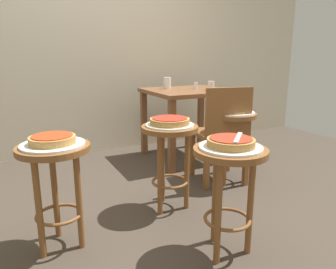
{
  "coord_description": "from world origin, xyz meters",
  "views": [
    {
      "loc": [
        -0.86,
        -2.05,
        1.11
      ],
      "look_at": [
        0.11,
        -0.08,
        0.56
      ],
      "focal_mm": 34.44,
      "sensor_mm": 36.0,
      "label": 1
    }
  ],
  "objects_px": {
    "serving_plate_leftside": "(170,125)",
    "pizza_foreground": "(231,142)",
    "stool_foreground": "(229,176)",
    "cup_near_edge": "(211,86)",
    "wooden_chair": "(222,131)",
    "condiment_shaker": "(196,86)",
    "serving_plate_middle": "(53,144)",
    "cup_far_edge": "(167,83)",
    "stool_leftside": "(170,147)",
    "stool_rear": "(232,131)",
    "serving_plate_rear": "(233,112)",
    "pizza_rear": "(233,110)",
    "stool_middle": "(55,172)",
    "pizza_leftside": "(170,121)",
    "pizza_middle": "(52,139)",
    "pizza_server_knife": "(238,137)",
    "dining_table": "(188,101)",
    "serving_plate_foreground": "(231,147)"
  },
  "relations": [
    {
      "from": "stool_foreground",
      "to": "wooden_chair",
      "type": "xyz_separation_m",
      "value": [
        0.57,
        0.87,
        0.0
      ]
    },
    {
      "from": "pizza_rear",
      "to": "pizza_leftside",
      "type": "bearing_deg",
      "value": -163.31
    },
    {
      "from": "stool_middle",
      "to": "serving_plate_rear",
      "type": "height_order",
      "value": "serving_plate_rear"
    },
    {
      "from": "cup_near_edge",
      "to": "condiment_shaker",
      "type": "height_order",
      "value": "cup_near_edge"
    },
    {
      "from": "cup_far_edge",
      "to": "pizza_server_knife",
      "type": "distance_m",
      "value": 1.88
    },
    {
      "from": "stool_leftside",
      "to": "condiment_shaker",
      "type": "relative_size",
      "value": 8.78
    },
    {
      "from": "stool_leftside",
      "to": "cup_near_edge",
      "type": "bearing_deg",
      "value": 42.84
    },
    {
      "from": "pizza_foreground",
      "to": "stool_leftside",
      "type": "distance_m",
      "value": 0.67
    },
    {
      "from": "stool_foreground",
      "to": "pizza_foreground",
      "type": "height_order",
      "value": "pizza_foreground"
    },
    {
      "from": "stool_rear",
      "to": "pizza_middle",
      "type": "bearing_deg",
      "value": -166.05
    },
    {
      "from": "serving_plate_rear",
      "to": "cup_far_edge",
      "type": "height_order",
      "value": "cup_far_edge"
    },
    {
      "from": "stool_rear",
      "to": "pizza_rear",
      "type": "height_order",
      "value": "pizza_rear"
    },
    {
      "from": "wooden_chair",
      "to": "cup_far_edge",
      "type": "bearing_deg",
      "value": 94.1
    },
    {
      "from": "serving_plate_rear",
      "to": "pizza_rear",
      "type": "relative_size",
      "value": 1.35
    },
    {
      "from": "serving_plate_foreground",
      "to": "stool_middle",
      "type": "relative_size",
      "value": 0.55
    },
    {
      "from": "cup_near_edge",
      "to": "wooden_chair",
      "type": "distance_m",
      "value": 0.72
    },
    {
      "from": "pizza_rear",
      "to": "pizza_server_knife",
      "type": "xyz_separation_m",
      "value": [
        -0.63,
        -0.87,
        0.04
      ]
    },
    {
      "from": "cup_far_edge",
      "to": "pizza_server_knife",
      "type": "height_order",
      "value": "cup_far_edge"
    },
    {
      "from": "stool_rear",
      "to": "cup_near_edge",
      "type": "xyz_separation_m",
      "value": [
        0.17,
        0.6,
        0.33
      ]
    },
    {
      "from": "pizza_foreground",
      "to": "dining_table",
      "type": "height_order",
      "value": "dining_table"
    },
    {
      "from": "stool_foreground",
      "to": "cup_near_edge",
      "type": "xyz_separation_m",
      "value": [
        0.84,
        1.45,
        0.33
      ]
    },
    {
      "from": "stool_leftside",
      "to": "condiment_shaker",
      "type": "height_order",
      "value": "condiment_shaker"
    },
    {
      "from": "pizza_leftside",
      "to": "pizza_rear",
      "type": "height_order",
      "value": "pizza_leftside"
    },
    {
      "from": "serving_plate_rear",
      "to": "dining_table",
      "type": "distance_m",
      "value": 0.78
    },
    {
      "from": "cup_far_edge",
      "to": "stool_rear",
      "type": "bearing_deg",
      "value": -80.72
    },
    {
      "from": "wooden_chair",
      "to": "serving_plate_foreground",
      "type": "bearing_deg",
      "value": -123.45
    },
    {
      "from": "cup_far_edge",
      "to": "wooden_chair",
      "type": "xyz_separation_m",
      "value": [
        0.07,
        -0.93,
        -0.34
      ]
    },
    {
      "from": "stool_foreground",
      "to": "pizza_middle",
      "type": "xyz_separation_m",
      "value": [
        -0.84,
        0.48,
        0.19
      ]
    },
    {
      "from": "serving_plate_middle",
      "to": "pizza_leftside",
      "type": "bearing_deg",
      "value": 11.46
    },
    {
      "from": "stool_leftside",
      "to": "cup_far_edge",
      "type": "bearing_deg",
      "value": 64.67
    },
    {
      "from": "pizza_foreground",
      "to": "stool_leftside",
      "type": "bearing_deg",
      "value": 93.84
    },
    {
      "from": "pizza_middle",
      "to": "pizza_leftside",
      "type": "bearing_deg",
      "value": 11.46
    },
    {
      "from": "wooden_chair",
      "to": "condiment_shaker",
      "type": "bearing_deg",
      "value": 75.86
    },
    {
      "from": "serving_plate_middle",
      "to": "cup_near_edge",
      "type": "bearing_deg",
      "value": 30.24
    },
    {
      "from": "serving_plate_middle",
      "to": "serving_plate_leftside",
      "type": "distance_m",
      "value": 0.81
    },
    {
      "from": "wooden_chair",
      "to": "stool_foreground",
      "type": "bearing_deg",
      "value": -123.45
    },
    {
      "from": "serving_plate_middle",
      "to": "cup_near_edge",
      "type": "height_order",
      "value": "cup_near_edge"
    },
    {
      "from": "pizza_leftside",
      "to": "cup_near_edge",
      "type": "relative_size",
      "value": 2.92
    },
    {
      "from": "stool_middle",
      "to": "pizza_rear",
      "type": "height_order",
      "value": "pizza_rear"
    },
    {
      "from": "pizza_middle",
      "to": "serving_plate_leftside",
      "type": "xyz_separation_m",
      "value": [
        0.8,
        0.16,
        -0.03
      ]
    },
    {
      "from": "serving_plate_leftside",
      "to": "pizza_foreground",
      "type": "bearing_deg",
      "value": -86.16
    },
    {
      "from": "stool_leftside",
      "to": "stool_rear",
      "type": "bearing_deg",
      "value": 16.69
    },
    {
      "from": "pizza_middle",
      "to": "pizza_rear",
      "type": "bearing_deg",
      "value": 13.95
    },
    {
      "from": "pizza_rear",
      "to": "stool_middle",
      "type": "bearing_deg",
      "value": -166.05
    },
    {
      "from": "pizza_leftside",
      "to": "cup_near_edge",
      "type": "bearing_deg",
      "value": 42.84
    },
    {
      "from": "stool_middle",
      "to": "serving_plate_rear",
      "type": "xyz_separation_m",
      "value": [
        1.5,
        0.37,
        0.16
      ]
    },
    {
      "from": "serving_plate_foreground",
      "to": "serving_plate_rear",
      "type": "bearing_deg",
      "value": 52.01
    },
    {
      "from": "stool_rear",
      "to": "dining_table",
      "type": "relative_size",
      "value": 0.73
    },
    {
      "from": "stool_leftside",
      "to": "pizza_middle",
      "type": "bearing_deg",
      "value": -168.54
    },
    {
      "from": "serving_plate_foreground",
      "to": "serving_plate_leftside",
      "type": "relative_size",
      "value": 1.0
    }
  ]
}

